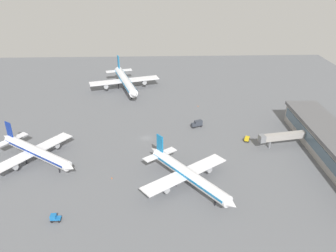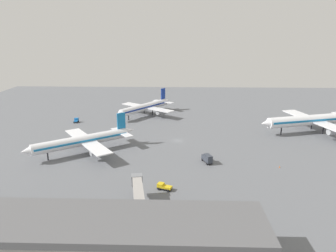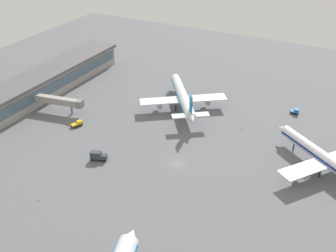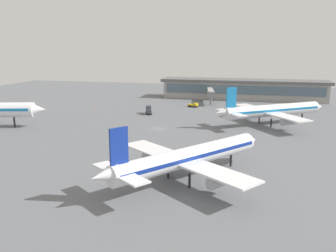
{
  "view_description": "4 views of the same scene",
  "coord_description": "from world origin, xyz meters",
  "px_view_note": "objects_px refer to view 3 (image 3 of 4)",
  "views": [
    {
      "loc": [
        -139.22,
        -5.19,
        75.63
      ],
      "look_at": [
        5.22,
        -10.39,
        3.49
      ],
      "focal_mm": 36.52,
      "sensor_mm": 36.0,
      "label": 1
    },
    {
      "loc": [
        -0.25,
        -132.57,
        45.7
      ],
      "look_at": [
        -4.45,
        4.0,
        5.42
      ],
      "focal_mm": 33.73,
      "sensor_mm": 36.0,
      "label": 2
    },
    {
      "loc": [
        98.21,
        48.12,
        79.72
      ],
      "look_at": [
        -11.53,
        -9.56,
        6.12
      ],
      "focal_mm": 42.39,
      "sensor_mm": 36.0,
      "label": 3
    },
    {
      "loc": [
        -31.82,
        113.03,
        27.22
      ],
      "look_at": [
        -4.65,
        4.14,
        2.06
      ],
      "focal_mm": 38.21,
      "sensor_mm": 36.0,
      "label": 4
    }
  ],
  "objects_px": {
    "pushback_tractor": "(77,124)",
    "airplane_at_gate": "(183,97)",
    "catering_truck": "(98,156)",
    "safety_cone_near_gate": "(38,200)",
    "airplane_distant": "(324,158)",
    "safety_cone_mid_apron": "(242,129)",
    "baggage_tug": "(295,111)"
  },
  "relations": [
    {
      "from": "safety_cone_near_gate",
      "to": "catering_truck",
      "type": "bearing_deg",
      "value": 172.19
    },
    {
      "from": "airplane_distant",
      "to": "pushback_tractor",
      "type": "bearing_deg",
      "value": 45.61
    },
    {
      "from": "airplane_distant",
      "to": "catering_truck",
      "type": "bearing_deg",
      "value": 59.64
    },
    {
      "from": "airplane_distant",
      "to": "catering_truck",
      "type": "relative_size",
      "value": 6.43
    },
    {
      "from": "catering_truck",
      "to": "baggage_tug",
      "type": "xyz_separation_m",
      "value": [
        -64.9,
        52.67,
        -0.54
      ]
    },
    {
      "from": "airplane_distant",
      "to": "catering_truck",
      "type": "xyz_separation_m",
      "value": [
        29.59,
        -68.93,
        -3.24
      ]
    },
    {
      "from": "airplane_distant",
      "to": "airplane_at_gate",
      "type": "bearing_deg",
      "value": 19.29
    },
    {
      "from": "baggage_tug",
      "to": "safety_cone_near_gate",
      "type": "height_order",
      "value": "baggage_tug"
    },
    {
      "from": "airplane_at_gate",
      "to": "safety_cone_mid_apron",
      "type": "xyz_separation_m",
      "value": [
        5.57,
        28.31,
        -4.76
      ]
    },
    {
      "from": "pushback_tractor",
      "to": "safety_cone_mid_apron",
      "type": "bearing_deg",
      "value": -43.17
    },
    {
      "from": "airplane_at_gate",
      "to": "safety_cone_near_gate",
      "type": "relative_size",
      "value": 65.08
    },
    {
      "from": "airplane_distant",
      "to": "pushback_tractor",
      "type": "xyz_separation_m",
      "value": [
        14.59,
        -90.06,
        -3.97
      ]
    },
    {
      "from": "airplane_distant",
      "to": "safety_cone_mid_apron",
      "type": "distance_m",
      "value": 34.6
    },
    {
      "from": "catering_truck",
      "to": "safety_cone_mid_apron",
      "type": "relative_size",
      "value": 9.85
    },
    {
      "from": "pushback_tractor",
      "to": "catering_truck",
      "type": "bearing_deg",
      "value": -103.8
    },
    {
      "from": "catering_truck",
      "to": "safety_cone_near_gate",
      "type": "xyz_separation_m",
      "value": [
        25.33,
        -3.48,
        -1.4
      ]
    },
    {
      "from": "catering_truck",
      "to": "pushback_tractor",
      "type": "bearing_deg",
      "value": 123.37
    },
    {
      "from": "airplane_distant",
      "to": "baggage_tug",
      "type": "height_order",
      "value": "airplane_distant"
    },
    {
      "from": "pushback_tractor",
      "to": "airplane_at_gate",
      "type": "bearing_deg",
      "value": -20.62
    },
    {
      "from": "safety_cone_mid_apron",
      "to": "airplane_at_gate",
      "type": "bearing_deg",
      "value": -101.13
    },
    {
      "from": "airplane_at_gate",
      "to": "baggage_tug",
      "type": "distance_m",
      "value": 47.09
    },
    {
      "from": "airplane_at_gate",
      "to": "baggage_tug",
      "type": "relative_size",
      "value": 12.11
    },
    {
      "from": "airplane_at_gate",
      "to": "safety_cone_mid_apron",
      "type": "relative_size",
      "value": 65.08
    },
    {
      "from": "pushback_tractor",
      "to": "safety_cone_near_gate",
      "type": "bearing_deg",
      "value": -134.79
    },
    {
      "from": "baggage_tug",
      "to": "airplane_distant",
      "type": "bearing_deg",
      "value": -66.06
    },
    {
      "from": "airplane_distant",
      "to": "pushback_tractor",
      "type": "height_order",
      "value": "airplane_distant"
    },
    {
      "from": "catering_truck",
      "to": "safety_cone_near_gate",
      "type": "distance_m",
      "value": 25.61
    },
    {
      "from": "pushback_tractor",
      "to": "safety_cone_near_gate",
      "type": "xyz_separation_m",
      "value": [
        40.33,
        17.66,
        -0.67
      ]
    },
    {
      "from": "airplane_at_gate",
      "to": "catering_truck",
      "type": "height_order",
      "value": "airplane_at_gate"
    },
    {
      "from": "airplane_distant",
      "to": "catering_truck",
      "type": "height_order",
      "value": "airplane_distant"
    },
    {
      "from": "airplane_at_gate",
      "to": "safety_cone_near_gate",
      "type": "xyz_separation_m",
      "value": [
        73.42,
        -12.33,
        -4.76
      ]
    },
    {
      "from": "airplane_distant",
      "to": "safety_cone_mid_apron",
      "type": "height_order",
      "value": "airplane_distant"
    }
  ]
}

